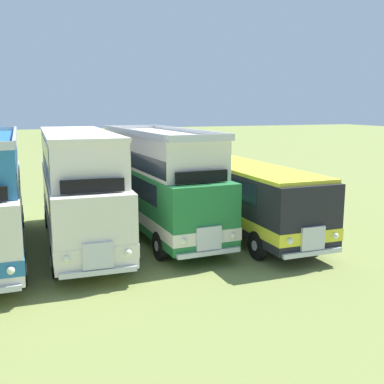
# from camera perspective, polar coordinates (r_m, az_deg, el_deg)

# --- Properties ---
(bus_sixth_in_row) EXTENTS (2.92, 10.20, 4.49)m
(bus_sixth_in_row) POSITION_cam_1_polar(r_m,az_deg,el_deg) (18.74, -13.73, 1.06)
(bus_sixth_in_row) COLOR silver
(bus_sixth_in_row) RESTS_ON ground
(bus_seventh_in_row) EXTENTS (2.87, 10.00, 4.52)m
(bus_seventh_in_row) POSITION_cam_1_polar(r_m,az_deg,el_deg) (19.86, -4.09, 1.52)
(bus_seventh_in_row) COLOR #237538
(bus_seventh_in_row) RESTS_ON ground
(bus_eighth_in_row) EXTENTS (2.64, 11.26, 2.99)m
(bus_eighth_in_row) POSITION_cam_1_polar(r_m,az_deg,el_deg) (20.61, 5.63, 0.14)
(bus_eighth_in_row) COLOR black
(bus_eighth_in_row) RESTS_ON ground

